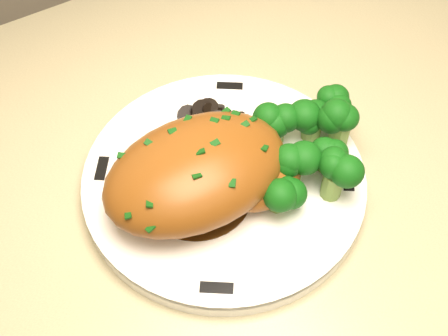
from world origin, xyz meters
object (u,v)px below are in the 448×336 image
plate (224,180)px  chicken_breast (203,173)px  broccoli_florets (300,146)px  counter (309,256)px

plate → chicken_breast: chicken_breast is taller
chicken_breast → broccoli_florets: size_ratio=1.24×
plate → chicken_breast: bearing=-161.3°
plate → broccoli_florets: broccoli_florets is taller
counter → broccoli_florets: bearing=-151.6°
chicken_breast → broccoli_florets: chicken_breast is taller
counter → broccoli_florets: (-0.14, -0.08, 0.48)m
plate → chicken_breast: 0.05m
chicken_breast → broccoli_florets: 0.10m
chicken_breast → plate: bearing=21.1°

